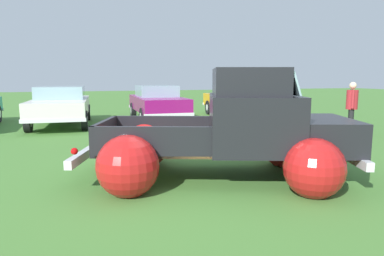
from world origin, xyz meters
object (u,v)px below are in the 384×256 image
show_car_1 (61,104)px  show_car_3 (236,99)px  vintage_pickup_truck (237,136)px  spectator_1 (285,97)px  spectator_0 (352,105)px  show_car_2 (157,102)px  lane_cone_0 (300,137)px

show_car_1 → show_car_3: (7.31, 0.56, -0.00)m
vintage_pickup_truck → spectator_1: bearing=70.2°
spectator_0 → show_car_2: bearing=170.0°
show_car_1 → show_car_3: size_ratio=1.02×
vintage_pickup_truck → spectator_0: 6.27m
show_car_2 → show_car_1: bearing=-84.0°
vintage_pickup_truck → spectator_1: 7.17m
spectator_0 → spectator_1: (-0.88, 2.35, 0.13)m
vintage_pickup_truck → spectator_0: size_ratio=3.08×
show_car_3 → lane_cone_0: (-1.50, -6.93, -0.47)m
show_car_1 → spectator_0: (8.66, -4.91, 0.14)m
show_car_1 → lane_cone_0: 8.64m
vintage_pickup_truck → spectator_1: vintage_pickup_truck is taller
spectator_0 → spectator_1: size_ratio=0.89×
show_car_2 → spectator_0: (4.98, -5.25, 0.14)m
vintage_pickup_truck → show_car_2: (0.41, 8.46, 0.02)m
show_car_2 → show_car_3: same height
spectator_1 → lane_cone_0: bearing=-169.4°
spectator_0 → spectator_1: bearing=146.9°
show_car_1 → spectator_0: size_ratio=2.80×
show_car_3 → lane_cone_0: size_ratio=7.08×
show_car_3 → lane_cone_0: show_car_3 is taller
vintage_pickup_truck → spectator_1: size_ratio=2.73×
show_car_2 → show_car_3: 3.64m
vintage_pickup_truck → show_car_2: bearing=106.4°
show_car_2 → spectator_1: bearing=55.5°
vintage_pickup_truck → show_car_1: size_ratio=1.10×
vintage_pickup_truck → show_car_3: 9.57m
show_car_1 → show_car_2: size_ratio=1.06×
lane_cone_0 → show_car_1: bearing=132.4°
show_car_3 → spectator_1: (0.47, -3.12, 0.27)m
spectator_0 → show_car_1: bearing=-173.1°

